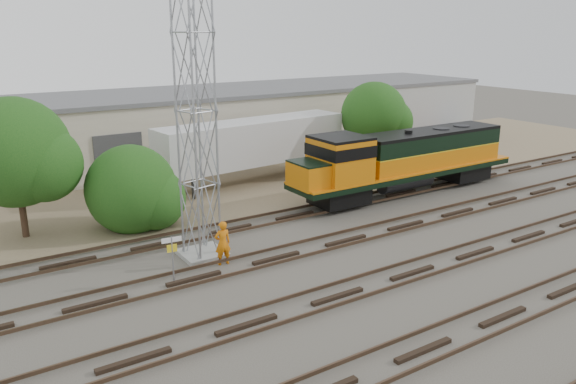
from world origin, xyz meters
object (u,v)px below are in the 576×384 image
locomotive (404,159)px  signal_tower (196,117)px  semi_trailer (257,143)px  worker (223,243)px

locomotive → signal_tower: signal_tower is taller
locomotive → signal_tower: 15.39m
locomotive → semi_trailer: bearing=127.7°
locomotive → semi_trailer: size_ratio=1.18×
worker → semi_trailer: bearing=-120.9°
signal_tower → worker: bearing=-75.4°
signal_tower → worker: (0.36, -1.39, -5.39)m
locomotive → worker: size_ratio=8.18×
locomotive → worker: locomotive is taller
locomotive → semi_trailer: 9.75m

